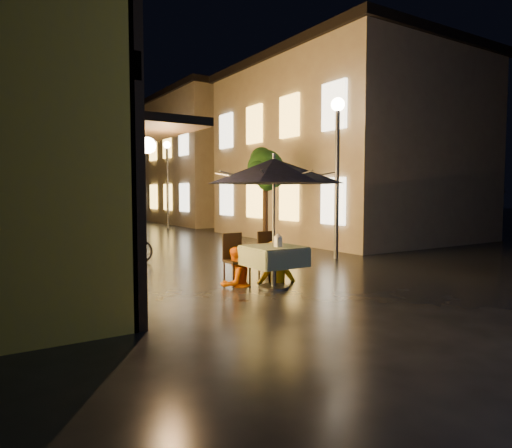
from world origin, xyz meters
TOP-DOWN VIEW (x-y plane):
  - ground at (0.00, 0.00)m, footprint 90.00×90.00m
  - east_building_near at (7.49, 6.50)m, footprint 7.30×9.30m
  - east_building_far at (7.49, 18.00)m, footprint 7.30×10.30m
  - street_tree at (2.41, 4.51)m, footprint 1.43×1.20m
  - streetlamp_near at (3.00, 2.00)m, footprint 0.36×0.36m
  - streetlamp_far at (3.00, 14.00)m, footprint 0.36×0.36m
  - cafe_table at (-0.55, -0.21)m, footprint 0.99×0.99m
  - patio_umbrella at (-0.55, -0.21)m, footprint 2.53×2.53m
  - cafe_chair_left at (-0.95, 0.53)m, footprint 0.42×0.42m
  - cafe_chair_right at (-0.15, 0.53)m, footprint 0.42×0.42m
  - table_lantern at (-0.55, -0.35)m, footprint 0.16×0.16m
  - person_orange at (-1.03, 0.37)m, footprint 0.81×0.70m
  - person_yellow at (-0.15, 0.30)m, footprint 1.14×0.87m
  - bicycle_0 at (-2.18, 3.90)m, footprint 1.73×0.82m
  - bicycle_1 at (-2.43, 4.18)m, footprint 1.59×0.88m
  - bicycle_2 at (-2.45, 5.62)m, footprint 1.74×1.05m
  - bicycle_3 at (-2.33, 7.13)m, footprint 1.61×0.65m
  - bicycle_4 at (-2.84, 7.28)m, footprint 1.86×0.77m
  - bicycle_5 at (-2.47, 8.02)m, footprint 1.80×1.02m
  - bicycle_6 at (-2.35, 9.83)m, footprint 1.75×0.75m

SIDE VIEW (x-z plane):
  - ground at x=0.00m, z-range 0.00..0.00m
  - bicycle_2 at x=-2.45m, z-range 0.00..0.86m
  - bicycle_0 at x=-2.18m, z-range 0.00..0.88m
  - bicycle_6 at x=-2.35m, z-range 0.00..0.89m
  - bicycle_1 at x=-2.43m, z-range 0.00..0.92m
  - bicycle_3 at x=-2.33m, z-range 0.00..0.94m
  - bicycle_4 at x=-2.84m, z-range 0.00..0.95m
  - bicycle_5 at x=-2.47m, z-range 0.00..1.04m
  - cafe_chair_left at x=-0.95m, z-range 0.05..1.03m
  - cafe_chair_right at x=-0.15m, z-range 0.05..1.03m
  - cafe_table at x=-0.55m, z-range 0.20..0.98m
  - person_orange at x=-1.03m, z-range 0.00..1.44m
  - person_yellow at x=-0.15m, z-range 0.00..1.56m
  - table_lantern at x=-0.55m, z-range 0.79..1.04m
  - patio_umbrella at x=-0.55m, z-range 0.92..3.38m
  - street_tree at x=2.41m, z-range 0.85..4.00m
  - streetlamp_near at x=3.00m, z-range 0.80..5.03m
  - streetlamp_far at x=3.00m, z-range 0.80..5.03m
  - east_building_near at x=7.49m, z-range 0.01..6.81m
  - east_building_far at x=7.49m, z-range 0.01..7.31m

